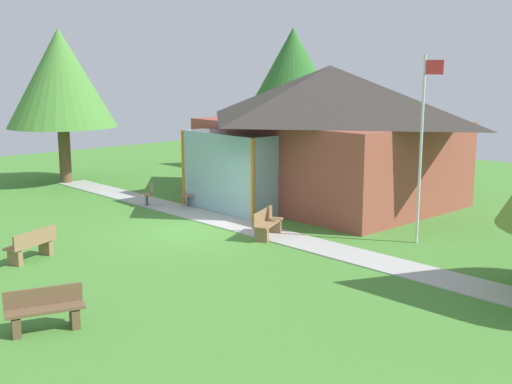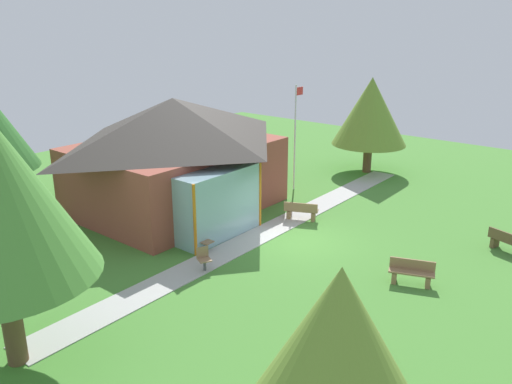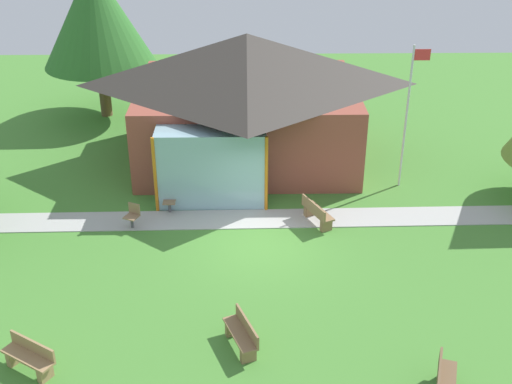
{
  "view_description": "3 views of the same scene",
  "coord_description": "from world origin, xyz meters",
  "px_view_note": "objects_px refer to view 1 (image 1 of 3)",
  "views": [
    {
      "loc": [
        15.66,
        -11.85,
        5.05
      ],
      "look_at": [
        0.83,
        1.78,
        1.18
      ],
      "focal_mm": 44.84,
      "sensor_mm": 36.0,
      "label": 1
    },
    {
      "loc": [
        -16.27,
        -11.1,
        8.55
      ],
      "look_at": [
        0.68,
        2.77,
        1.31
      ],
      "focal_mm": 36.76,
      "sensor_mm": 36.0,
      "label": 2
    },
    {
      "loc": [
        -0.47,
        -18.43,
        11.64
      ],
      "look_at": [
        -0.14,
        1.17,
        1.26
      ],
      "focal_mm": 46.35,
      "sensor_mm": 36.0,
      "label": 3
    }
  ],
  "objects_px": {
    "tree_behind_pavilion_left": "(293,75)",
    "bench_front_center": "(32,246)",
    "bench_front_right": "(45,311)",
    "flagpole": "(422,141)",
    "patio_chair_west": "(148,195)",
    "patio_chair_porch_left": "(190,196)",
    "tree_west_hedge": "(61,78)",
    "bench_rear_near_path": "(267,224)",
    "pavilion": "(325,132)"
  },
  "relations": [
    {
      "from": "pavilion",
      "to": "patio_chair_west",
      "type": "bearing_deg",
      "value": -125.19
    },
    {
      "from": "bench_front_right",
      "to": "tree_west_hedge",
      "type": "bearing_deg",
      "value": -99.55
    },
    {
      "from": "patio_chair_west",
      "to": "bench_front_right",
      "type": "bearing_deg",
      "value": 162.54
    },
    {
      "from": "pavilion",
      "to": "tree_west_hedge",
      "type": "relative_size",
      "value": 1.41
    },
    {
      "from": "bench_front_center",
      "to": "bench_front_right",
      "type": "distance_m",
      "value": 5.09
    },
    {
      "from": "bench_front_right",
      "to": "tree_west_hedge",
      "type": "distance_m",
      "value": 17.82
    },
    {
      "from": "pavilion",
      "to": "patio_chair_porch_left",
      "type": "height_order",
      "value": "pavilion"
    },
    {
      "from": "bench_front_right",
      "to": "patio_chair_porch_left",
      "type": "xyz_separation_m",
      "value": [
        -7.34,
        9.0,
        0.01
      ]
    },
    {
      "from": "flagpole",
      "to": "bench_rear_near_path",
      "type": "distance_m",
      "value": 5.21
    },
    {
      "from": "pavilion",
      "to": "patio_chair_porch_left",
      "type": "xyz_separation_m",
      "value": [
        -2.73,
        -4.44,
        -2.29
      ]
    },
    {
      "from": "patio_chair_porch_left",
      "to": "bench_front_center",
      "type": "bearing_deg",
      "value": 109.62
    },
    {
      "from": "flagpole",
      "to": "bench_rear_near_path",
      "type": "relative_size",
      "value": 3.54
    },
    {
      "from": "bench_front_right",
      "to": "patio_chair_porch_left",
      "type": "bearing_deg",
      "value": -122.76
    },
    {
      "from": "patio_chair_porch_left",
      "to": "tree_behind_pavilion_left",
      "type": "height_order",
      "value": "tree_behind_pavilion_left"
    },
    {
      "from": "pavilion",
      "to": "tree_behind_pavilion_left",
      "type": "height_order",
      "value": "tree_behind_pavilion_left"
    },
    {
      "from": "patio_chair_porch_left",
      "to": "tree_west_hedge",
      "type": "xyz_separation_m",
      "value": [
        -7.99,
        -0.99,
        4.24
      ]
    },
    {
      "from": "pavilion",
      "to": "bench_front_center",
      "type": "distance_m",
      "value": 11.87
    },
    {
      "from": "flagpole",
      "to": "bench_front_right",
      "type": "xyz_separation_m",
      "value": [
        -1.29,
        -10.93,
        -2.62
      ]
    },
    {
      "from": "tree_west_hedge",
      "to": "bench_rear_near_path",
      "type": "bearing_deg",
      "value": 0.36
    },
    {
      "from": "tree_behind_pavilion_left",
      "to": "bench_front_center",
      "type": "bearing_deg",
      "value": -68.57
    },
    {
      "from": "flagpole",
      "to": "tree_behind_pavilion_left",
      "type": "distance_m",
      "value": 14.84
    },
    {
      "from": "bench_front_right",
      "to": "flagpole",
      "type": "bearing_deg",
      "value": -168.68
    },
    {
      "from": "bench_front_center",
      "to": "tree_west_hedge",
      "type": "bearing_deg",
      "value": 38.31
    },
    {
      "from": "flagpole",
      "to": "patio_chair_porch_left",
      "type": "height_order",
      "value": "flagpole"
    },
    {
      "from": "bench_front_center",
      "to": "tree_west_hedge",
      "type": "distance_m",
      "value": 12.98
    },
    {
      "from": "flagpole",
      "to": "patio_chair_west",
      "type": "relative_size",
      "value": 6.35
    },
    {
      "from": "patio_chair_porch_left",
      "to": "patio_chair_west",
      "type": "relative_size",
      "value": 1.0
    },
    {
      "from": "bench_front_right",
      "to": "pavilion",
      "type": "bearing_deg",
      "value": -143.04
    },
    {
      "from": "pavilion",
      "to": "tree_west_hedge",
      "type": "distance_m",
      "value": 12.18
    },
    {
      "from": "bench_front_right",
      "to": "patio_chair_porch_left",
      "type": "distance_m",
      "value": 11.62
    },
    {
      "from": "patio_chair_porch_left",
      "to": "tree_behind_pavilion_left",
      "type": "distance_m",
      "value": 11.24
    },
    {
      "from": "bench_front_right",
      "to": "tree_behind_pavilion_left",
      "type": "xyz_separation_m",
      "value": [
        -11.33,
        18.55,
        4.39
      ]
    },
    {
      "from": "patio_chair_porch_left",
      "to": "patio_chair_west",
      "type": "height_order",
      "value": "same"
    },
    {
      "from": "tree_west_hedge",
      "to": "flagpole",
      "type": "bearing_deg",
      "value": 9.97
    },
    {
      "from": "bench_front_center",
      "to": "pavilion",
      "type": "bearing_deg",
      "value": -22.02
    },
    {
      "from": "patio_chair_west",
      "to": "tree_behind_pavilion_left",
      "type": "height_order",
      "value": "tree_behind_pavilion_left"
    },
    {
      "from": "patio_chair_west",
      "to": "tree_west_hedge",
      "type": "xyz_separation_m",
      "value": [
        -6.85,
        0.07,
        4.24
      ]
    },
    {
      "from": "bench_front_center",
      "to": "patio_chair_west",
      "type": "height_order",
      "value": "patio_chair_west"
    },
    {
      "from": "tree_behind_pavilion_left",
      "to": "patio_chair_porch_left",
      "type": "bearing_deg",
      "value": -67.35
    },
    {
      "from": "patio_chair_west",
      "to": "bench_front_center",
      "type": "bearing_deg",
      "value": 146.96
    },
    {
      "from": "bench_front_center",
      "to": "bench_rear_near_path",
      "type": "height_order",
      "value": "same"
    },
    {
      "from": "patio_chair_porch_left",
      "to": "tree_behind_pavilion_left",
      "type": "bearing_deg",
      "value": -67.51
    },
    {
      "from": "patio_chair_porch_left",
      "to": "flagpole",
      "type": "bearing_deg",
      "value": -167.53
    },
    {
      "from": "flagpole",
      "to": "patio_chair_porch_left",
      "type": "bearing_deg",
      "value": -167.37
    },
    {
      "from": "pavilion",
      "to": "bench_rear_near_path",
      "type": "distance_m",
      "value": 6.31
    },
    {
      "from": "patio_chair_west",
      "to": "tree_west_hedge",
      "type": "bearing_deg",
      "value": 25.08
    },
    {
      "from": "bench_rear_near_path",
      "to": "tree_behind_pavilion_left",
      "type": "relative_size",
      "value": 0.22
    },
    {
      "from": "patio_chair_porch_left",
      "to": "tree_west_hedge",
      "type": "distance_m",
      "value": 9.1
    },
    {
      "from": "flagpole",
      "to": "bench_front_right",
      "type": "distance_m",
      "value": 11.32
    },
    {
      "from": "patio_chair_west",
      "to": "tree_behind_pavilion_left",
      "type": "distance_m",
      "value": 11.82
    }
  ]
}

